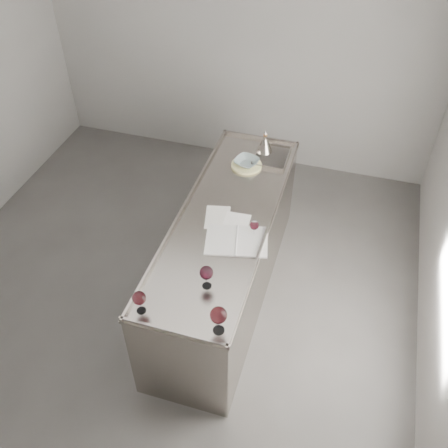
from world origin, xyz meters
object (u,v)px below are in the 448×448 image
(counter, at_px, (226,256))
(notebook, at_px, (237,241))
(ceramic_bowl, at_px, (247,162))
(wine_glass_middle, at_px, (206,273))
(wine_glass_small, at_px, (254,226))
(wine_glass_right, at_px, (219,316))
(wine_glass_left, at_px, (139,298))
(wine_funnel, at_px, (265,145))

(counter, bearing_deg, notebook, -57.25)
(notebook, relative_size, ceramic_bowl, 2.54)
(wine_glass_middle, relative_size, wine_glass_small, 1.30)
(wine_glass_small, xyz_separation_m, notebook, (-0.11, -0.10, -0.10))
(wine_glass_right, relative_size, wine_glass_small, 1.51)
(wine_glass_small, bearing_deg, wine_glass_middle, -107.87)
(wine_glass_left, relative_size, notebook, 0.34)
(counter, height_order, wine_glass_middle, wine_glass_middle)
(notebook, bearing_deg, wine_glass_left, -130.55)
(wine_glass_middle, distance_m, wine_funnel, 1.75)
(ceramic_bowl, height_order, wine_funnel, wine_funnel)
(wine_glass_left, bearing_deg, wine_funnel, 80.18)
(wine_glass_left, height_order, wine_glass_small, wine_glass_left)
(wine_glass_right, distance_m, ceramic_bowl, 1.82)
(counter, relative_size, wine_glass_small, 16.55)
(wine_glass_small, height_order, wine_funnel, wine_funnel)
(notebook, xyz_separation_m, ceramic_bowl, (-0.18, 0.97, 0.04))
(ceramic_bowl, relative_size, wine_funnel, 0.93)
(wine_glass_middle, height_order, wine_glass_right, wine_glass_right)
(counter, relative_size, wine_funnel, 10.51)
(wine_glass_left, xyz_separation_m, wine_glass_small, (0.55, 0.93, -0.03))
(wine_funnel, bearing_deg, wine_glass_right, -84.79)
(wine_glass_right, xyz_separation_m, wine_funnel, (-0.19, 2.08, -0.09))
(wine_glass_right, distance_m, wine_glass_small, 0.93)
(counter, bearing_deg, wine_glass_left, -104.28)
(counter, relative_size, wine_glass_left, 13.14)
(wine_glass_middle, height_order, notebook, wine_glass_middle)
(wine_glass_small, bearing_deg, wine_glass_right, -90.00)
(notebook, height_order, wine_funnel, wine_funnel)
(notebook, bearing_deg, wine_glass_right, -94.96)
(wine_glass_right, bearing_deg, ceramic_bowl, 99.19)
(wine_glass_right, height_order, notebook, wine_glass_right)
(wine_glass_small, distance_m, ceramic_bowl, 0.92)
(wine_glass_small, bearing_deg, notebook, -137.31)
(wine_glass_middle, distance_m, ceramic_bowl, 1.47)
(ceramic_bowl, distance_m, wine_funnel, 0.30)
(wine_glass_left, xyz_separation_m, wine_glass_middle, (0.36, 0.34, 0.00))
(wine_glass_middle, bearing_deg, notebook, 80.76)
(ceramic_bowl, xyz_separation_m, wine_funnel, (0.10, 0.28, 0.02))
(counter, height_order, wine_glass_small, wine_glass_small)
(wine_glass_right, bearing_deg, notebook, 97.71)
(wine_glass_right, distance_m, wine_funnel, 2.09)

